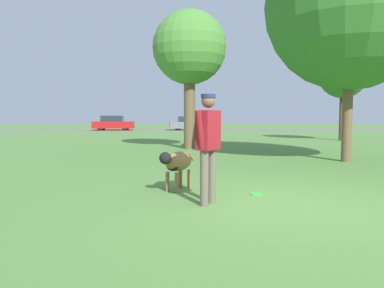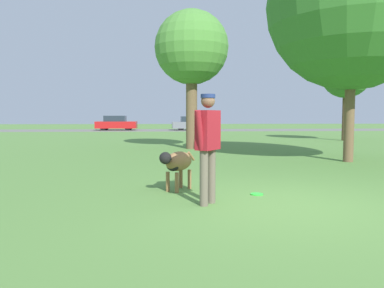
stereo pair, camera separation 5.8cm
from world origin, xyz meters
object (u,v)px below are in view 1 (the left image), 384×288
tree_near_right (351,5)px  parked_car_grey (190,124)px  dog (177,162)px  frisbee (257,194)px  tree_mid_center (189,49)px  person (208,139)px  parked_car_red (113,123)px  tree_far_right (343,74)px

tree_near_right → parked_car_grey: 25.89m
dog → tree_near_right: tree_near_right is taller
frisbee → tree_mid_center: (-0.48, 9.33, 4.14)m
person → parked_car_red: bearing=46.1°
person → parked_car_grey: 30.62m
frisbee → tree_far_right: bearing=58.8°
tree_far_right → parked_car_grey: tree_far_right is taller
tree_far_right → tree_near_right: bearing=-115.7°
frisbee → tree_near_right: 7.52m
dog → parked_car_grey: parked_car_grey is taller
frisbee → tree_near_right: size_ratio=0.03×
frisbee → parked_car_grey: parked_car_grey is taller
tree_far_right → tree_mid_center: size_ratio=0.89×
dog → frisbee: (1.37, -0.46, -0.51)m
tree_near_right → parked_car_red: tree_near_right is taller
tree_near_right → parked_car_red: (-10.21, 25.69, -3.94)m
person → parked_car_grey: bearing=32.5°
dog → frisbee: dog is taller
dog → tree_near_right: (5.27, 4.02, 4.10)m
frisbee → tree_near_right: bearing=48.9°
tree_near_right → dog: bearing=-142.7°
parked_car_red → frisbee: bearing=-76.8°
tree_mid_center → frisbee: bearing=-87.0°
tree_mid_center → tree_near_right: 6.56m
dog → parked_car_red: parked_car_red is taller
tree_far_right → tree_near_right: (-4.55, -9.48, 0.91)m
tree_mid_center → tree_near_right: tree_near_right is taller
tree_mid_center → parked_car_red: size_ratio=1.48×
tree_far_right → parked_car_grey: (-7.38, 15.95, -3.06)m
tree_mid_center → tree_near_right: size_ratio=0.81×
person → tree_far_right: 17.57m
frisbee → tree_mid_center: bearing=93.0°
frisbee → parked_car_red: parked_car_red is taller
parked_car_grey → tree_mid_center: bearing=-95.4°
tree_mid_center → tree_near_right: bearing=-47.9°
dog → tree_near_right: bearing=162.6°
frisbee → parked_car_red: (-6.31, 30.17, 0.67)m
dog → person: bearing=56.8°
tree_far_right → tree_mid_center: (-8.94, -4.62, 0.44)m
person → tree_far_right: (9.39, 14.60, 2.70)m
person → tree_near_right: (4.84, 5.13, 3.61)m
person → tree_far_right: tree_far_right is taller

